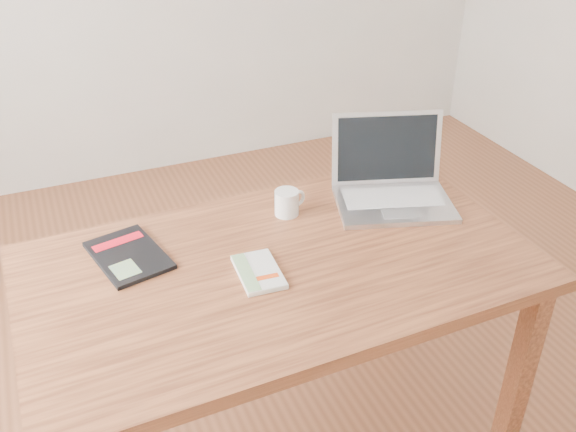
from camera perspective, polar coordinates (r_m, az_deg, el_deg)
name	(u,v)px	position (r m, az deg, el deg)	size (l,w,h in m)	color
room	(298,15)	(1.66, 0.85, 17.41)	(4.04, 4.04, 2.70)	brown
desk	(280,288)	(1.79, -0.73, -6.45)	(1.38, 0.81, 0.75)	brown
white_guidebook	(259,272)	(1.69, -2.63, -4.99)	(0.12, 0.18, 0.02)	silver
black_guidebook	(128,255)	(1.80, -14.01, -3.41)	(0.22, 0.28, 0.01)	black
laptop	(391,183)	(2.03, 9.18, 2.87)	(0.42, 0.38, 0.25)	silver
coffee_mug	(287,202)	(1.92, -0.06, 1.26)	(0.11, 0.07, 0.08)	white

